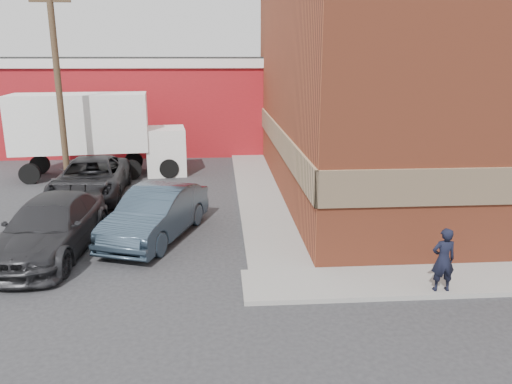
# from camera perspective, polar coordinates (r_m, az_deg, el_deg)

# --- Properties ---
(ground) EXTENTS (90.00, 90.00, 0.00)m
(ground) POSITION_cam_1_polar(r_m,az_deg,el_deg) (13.49, 0.40, -9.28)
(ground) COLOR #28282B
(ground) RESTS_ON ground
(brick_building) EXTENTS (14.25, 18.25, 9.36)m
(brick_building) POSITION_cam_1_polar(r_m,az_deg,el_deg) (23.28, 20.31, 12.04)
(brick_building) COLOR brown
(brick_building) RESTS_ON ground
(sidewalk_west) EXTENTS (1.80, 18.00, 0.12)m
(sidewalk_west) POSITION_cam_1_polar(r_m,az_deg,el_deg) (22.01, 0.08, 0.63)
(sidewalk_west) COLOR gray
(sidewalk_west) RESTS_ON ground
(warehouse) EXTENTS (16.30, 8.30, 5.60)m
(warehouse) POSITION_cam_1_polar(r_m,az_deg,el_deg) (32.75, -13.19, 9.92)
(warehouse) COLOR maroon
(warehouse) RESTS_ON ground
(utility_pole) EXTENTS (2.00, 0.26, 9.00)m
(utility_pole) POSITION_cam_1_polar(r_m,az_deg,el_deg) (22.23, -21.72, 11.96)
(utility_pole) COLOR brown
(utility_pole) RESTS_ON ground
(man) EXTENTS (0.59, 0.39, 1.59)m
(man) POSITION_cam_1_polar(r_m,az_deg,el_deg) (12.81, 20.62, -7.25)
(man) COLOR black
(man) RESTS_ON sidewalk_south
(sedan) EXTENTS (3.21, 5.23, 1.63)m
(sedan) POSITION_cam_1_polar(r_m,az_deg,el_deg) (16.05, -11.34, -2.44)
(sedan) COLOR #2E3E4E
(sedan) RESTS_ON ground
(suv_a) EXTENTS (3.03, 5.95, 1.61)m
(suv_a) POSITION_cam_1_polar(r_m,az_deg,el_deg) (21.33, -18.33, 1.44)
(suv_a) COLOR black
(suv_a) RESTS_ON ground
(suv_b) EXTENTS (2.60, 5.65, 1.60)m
(suv_b) POSITION_cam_1_polar(r_m,az_deg,el_deg) (15.72, -22.42, -3.74)
(suv_b) COLOR #27272A
(suv_b) RESTS_ON ground
(box_truck) EXTENTS (8.21, 3.27, 3.94)m
(box_truck) POSITION_cam_1_polar(r_m,az_deg,el_deg) (25.01, -17.59, 6.86)
(box_truck) COLOR white
(box_truck) RESTS_ON ground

